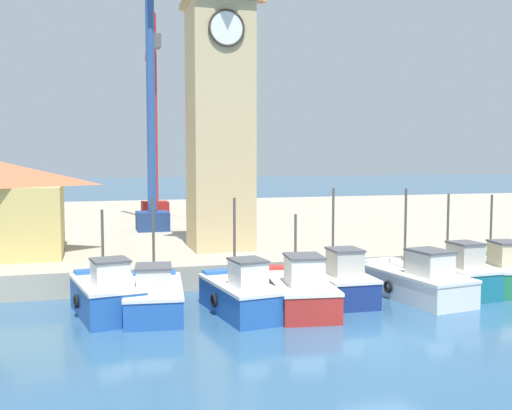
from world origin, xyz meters
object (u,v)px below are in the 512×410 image
fishing_boat_center (338,281)px  fishing_boat_mid_left (299,290)px  fishing_boat_far_left (107,295)px  clock_tower (220,85)px  fishing_boat_mid_right (416,281)px  fishing_boat_right_inner (455,275)px  port_crane_near (150,112)px  fishing_boat_right_outer (496,272)px  port_crane_far (154,135)px  fishing_boat_left_inner (240,294)px  fishing_boat_left_outer (154,296)px

fishing_boat_center → fishing_boat_mid_left: bearing=-153.6°
fishing_boat_far_left → clock_tower: size_ratio=0.25×
fishing_boat_mid_right → fishing_boat_mid_left: bearing=-176.2°
fishing_boat_far_left → fishing_boat_right_inner: size_ratio=1.03×
fishing_boat_mid_left → port_crane_near: 19.46m
fishing_boat_right_outer → port_crane_far: 28.84m
fishing_boat_mid_right → port_crane_far: (-7.72, 25.90, 6.71)m
fishing_boat_center → port_crane_far: 26.51m
fishing_boat_far_left → fishing_boat_left_inner: bearing=-13.0°
fishing_boat_mid_left → fishing_boat_left_outer: bearing=171.2°
fishing_boat_right_outer → clock_tower: bearing=143.6°
fishing_boat_left_outer → clock_tower: size_ratio=0.28×
fishing_boat_right_inner → fishing_boat_mid_left: bearing=-174.5°
fishing_boat_mid_right → port_crane_far: port_crane_far is taller
fishing_boat_far_left → fishing_boat_right_inner: (14.35, -0.32, 0.00)m
fishing_boat_far_left → fishing_boat_right_inner: 14.35m
fishing_boat_left_outer → fishing_boat_mid_right: size_ratio=0.90×
fishing_boat_far_left → fishing_boat_center: bearing=0.0°
fishing_boat_right_inner → fishing_boat_right_outer: 2.27m
fishing_boat_left_outer → fishing_boat_right_outer: size_ratio=1.04×
fishing_boat_mid_right → fishing_boat_right_inner: fishing_boat_mid_right is taller
fishing_boat_left_outer → fishing_boat_right_inner: (12.66, -0.13, 0.11)m
fishing_boat_far_left → fishing_boat_mid_right: 12.29m
fishing_boat_center → fishing_boat_mid_right: (3.16, -0.66, -0.02)m
fishing_boat_mid_left → fishing_boat_right_inner: bearing=5.5°
fishing_boat_left_outer → fishing_boat_center: bearing=1.4°
fishing_boat_far_left → fishing_boat_mid_left: 7.15m
fishing_boat_far_left → fishing_boat_mid_left: fishing_boat_far_left is taller
fishing_boat_far_left → fishing_boat_mid_left: size_ratio=0.82×
fishing_boat_right_inner → fishing_boat_right_outer: (2.26, 0.22, -0.03)m
fishing_boat_right_inner → fishing_boat_left_inner: bearing=-175.3°
fishing_boat_left_inner → port_crane_near: (-1.36, 17.49, 7.87)m
fishing_boat_left_outer → port_crane_far: size_ratio=0.28×
fishing_boat_right_inner → port_crane_near: (-10.96, 16.71, 7.83)m
fishing_boat_center → fishing_boat_right_outer: 7.49m
fishing_boat_far_left → fishing_boat_left_outer: 1.70m
fishing_boat_center → fishing_boat_mid_right: fishing_boat_center is taller
fishing_boat_right_outer → fishing_boat_left_outer: bearing=-179.7°
fishing_boat_mid_left → port_crane_near: size_ratio=0.28×
fishing_boat_right_inner → fishing_boat_center: bearing=176.5°
clock_tower → fishing_boat_mid_right: bearing=-53.2°
fishing_boat_mid_right → fishing_boat_center: bearing=168.1°
fishing_boat_far_left → fishing_boat_left_inner: fishing_boat_left_inner is taller
fishing_boat_mid_right → port_crane_near: bearing=117.5°
fishing_boat_mid_right → port_crane_far: 27.85m
fishing_boat_mid_right → clock_tower: 13.63m
fishing_boat_right_inner → clock_tower: clock_tower is taller
fishing_boat_right_outer → port_crane_near: (-13.22, 16.49, 7.86)m
fishing_boat_far_left → fishing_boat_right_outer: bearing=-0.3°
port_crane_near → fishing_boat_mid_left: bearing=-78.0°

